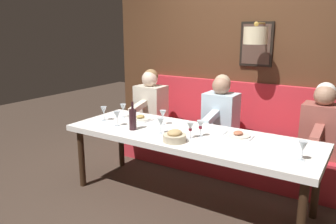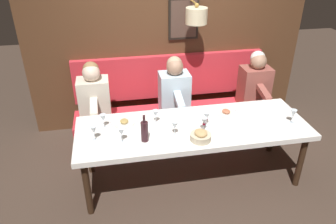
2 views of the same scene
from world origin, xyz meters
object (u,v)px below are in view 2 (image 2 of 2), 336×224
Objects in this scene: dining_table at (193,131)px; wine_glass_2 at (207,117)px; wine_glass_5 at (156,114)px; bread_bowl at (201,136)px; wine_glass_3 at (121,132)px; diner_near at (174,87)px; wine_glass_6 at (175,126)px; diner_nearest at (255,81)px; wine_bottle at (145,131)px; wine_glass_0 at (94,130)px; diner_middle at (94,94)px; wine_glass_7 at (293,114)px; wine_glass_4 at (103,118)px; wine_glass_1 at (204,122)px.

wine_glass_2 is at bearing -97.65° from dining_table.
wine_glass_5 is 0.59m from bread_bowl.
wine_glass_3 is at bearing 127.31° from wine_glass_5.
dining_table is 3.27× the size of diner_near.
wine_glass_6 is at bearing -150.89° from wine_glass_5.
dining_table is at bearing -58.81° from wine_glass_6.
wine_glass_6 is (-0.13, 0.38, 0.00)m from wine_glass_2.
diner_nearest is 2.64× the size of wine_bottle.
wine_glass_0 and wine_glass_3 have the same top height.
diner_near is 4.82× the size of wine_glass_6.
diner_nearest is 4.82× the size of wine_glass_3.
diner_middle reaches higher than wine_bottle.
bread_bowl is at bearing -178.74° from dining_table.
diner_middle is at bearing 65.24° from wine_glass_7.
wine_glass_5 is 0.33m from wine_glass_6.
wine_bottle is at bearing -95.08° from wine_glass_3.
wine_glass_3 is 0.56m from wine_glass_6.
wine_glass_3 is 1.00× the size of wine_glass_6.
wine_bottle reaches higher than bread_bowl.
diner_nearest is 1.15m from diner_near.
wine_glass_6 is 1.00× the size of wine_glass_7.
wine_glass_2 is at bearing -98.69° from wine_glass_4.
wine_glass_5 is (-0.74, 1.52, 0.04)m from diner_nearest.
diner_middle is (0.88, 1.09, 0.14)m from dining_table.
diner_nearest reaches higher than bread_bowl.
wine_glass_0 is (-0.96, -0.01, 0.04)m from diner_middle.
diner_near is 1.53m from wine_glass_7.
wine_glass_4 is at bearing 50.61° from wine_bottle.
wine_bottle is at bearing -102.12° from wine_glass_0.
wine_glass_4 is at bearing 127.66° from diner_near.
wine_glass_0 reaches higher than bread_bowl.
wine_glass_3 is (-0.09, -0.28, 0.00)m from wine_glass_0.
diner_near is at bearing -26.37° from wine_glass_5.
wine_glass_4 reaches higher than bread_bowl.
dining_table is 1.43m from diner_nearest.
wine_glass_3 reaches higher than dining_table.
wine_glass_1 is at bearing -92.17° from wine_glass_0.
wine_bottle is 1.36× the size of bread_bowl.
diner_nearest is 4.82× the size of wine_glass_1.
wine_glass_7 is (-0.29, -2.09, 0.00)m from wine_glass_4.
wine_glass_3 is at bearing 101.69° from dining_table.
wine_glass_0 is at bearing 85.27° from wine_glass_6.
wine_bottle is (-0.17, 0.71, 0.00)m from wine_glass_2.
bread_bowl is at bearing 97.47° from wine_glass_7.
wine_glass_3 is at bearing 98.81° from wine_glass_2.
wine_glass_3 is (-0.17, 0.80, 0.18)m from dining_table.
wine_glass_5 is at bearing 73.71° from wine_glass_2.
wine_glass_5 is 1.54m from wine_glass_7.
wine_glass_6 is at bearing 94.38° from wine_glass_1.
diner_nearest is 2.22m from wine_glass_4.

